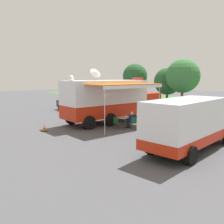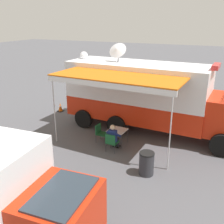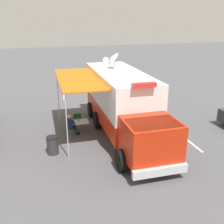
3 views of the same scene
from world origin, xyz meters
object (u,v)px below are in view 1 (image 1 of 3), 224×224
object	(u,v)px
car_behind_truck	(73,103)
folding_chair_beside_table	(117,122)
folding_table	(124,118)
traffic_cone	(44,127)
support_truck	(190,124)
water_bottle	(125,117)
trash_bin	(161,121)
seated_responder	(131,120)
command_truck	(113,99)
folding_chair_at_table	(133,122)

from	to	relation	value
car_behind_truck	folding_chair_beside_table	bearing A→B (deg)	-16.15
folding_table	folding_chair_beside_table	size ratio (longest dim) A/B	0.95
traffic_cone	support_truck	size ratio (longest dim) A/B	0.08
water_bottle	support_truck	size ratio (longest dim) A/B	0.03
folding_table	trash_bin	bearing A→B (deg)	47.49
seated_responder	command_truck	bearing A→B (deg)	165.02
water_bottle	folding_chair_beside_table	xyz separation A→B (m)	(-0.07, -0.73, -0.32)
folding_chair_beside_table	support_truck	bearing A→B (deg)	-6.68
command_truck	water_bottle	world-z (taller)	command_truck
folding_chair_beside_table	support_truck	xyz separation A→B (m)	(6.32, -0.74, 0.87)
folding_chair_beside_table	support_truck	world-z (taller)	support_truck
command_truck	folding_chair_at_table	size ratio (longest dim) A/B	11.01
folding_chair_at_table	traffic_cone	size ratio (longest dim) A/B	1.50
folding_chair_beside_table	support_truck	distance (m)	6.42
command_truck	folding_chair_at_table	world-z (taller)	command_truck
command_truck	trash_bin	world-z (taller)	command_truck
water_bottle	command_truck	bearing A→B (deg)	158.10
folding_chair_at_table	seated_responder	xyz separation A→B (m)	(-0.19, 0.01, 0.14)
command_truck	support_truck	bearing A→B (deg)	-15.70
seated_responder	support_truck	distance (m)	6.07
water_bottle	trash_bin	xyz separation A→B (m)	(1.71, 2.14, -0.38)
seated_responder	support_truck	bearing A→B (deg)	-16.04
seated_responder	water_bottle	bearing A→B (deg)	-157.07
seated_responder	traffic_cone	xyz separation A→B (m)	(-3.34, -5.27, -0.37)
folding_table	water_bottle	xyz separation A→B (m)	(0.15, -0.12, 0.16)
water_bottle	trash_bin	bearing A→B (deg)	51.50
traffic_cone	folding_chair_at_table	bearing A→B (deg)	56.18
seated_responder	car_behind_truck	bearing A→B (deg)	169.15
folding_table	trash_bin	size ratio (longest dim) A/B	0.91
folding_chair_beside_table	traffic_cone	distance (m)	5.19
command_truck	folding_chair_beside_table	distance (m)	3.18
seated_responder	support_truck	xyz separation A→B (m)	(5.79, -1.67, 0.73)
folding_chair_at_table	command_truck	bearing A→B (deg)	165.79
seated_responder	traffic_cone	size ratio (longest dim) A/B	2.16
car_behind_truck	support_truck	bearing A→B (deg)	-12.67
folding_chair_at_table	support_truck	world-z (taller)	support_truck
folding_chair_at_table	seated_responder	size ratio (longest dim) A/B	0.70
water_bottle	trash_bin	distance (m)	2.77
command_truck	traffic_cone	bearing A→B (deg)	-94.95
folding_chair_at_table	traffic_cone	distance (m)	6.34
car_behind_truck	water_bottle	bearing A→B (deg)	-12.32
folding_chair_at_table	folding_chair_beside_table	xyz separation A→B (m)	(-0.71, -0.92, 0.00)
traffic_cone	water_bottle	bearing A→B (deg)	60.44
water_bottle	support_truck	world-z (taller)	support_truck
support_truck	folding_chair_beside_table	bearing A→B (deg)	173.32
seated_responder	car_behind_truck	world-z (taller)	car_behind_truck
car_behind_truck	traffic_cone	bearing A→B (deg)	-43.92
water_bottle	traffic_cone	world-z (taller)	water_bottle
folding_table	seated_responder	size ratio (longest dim) A/B	0.66
folding_chair_beside_table	car_behind_truck	bearing A→B (deg)	163.85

